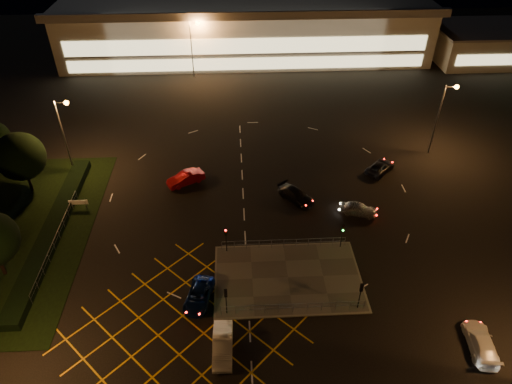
{
  "coord_description": "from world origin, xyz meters",
  "views": [
    {
      "loc": [
        -2.73,
        -32.48,
        33.83
      ],
      "look_at": [
        -0.54,
        9.57,
        2.0
      ],
      "focal_mm": 32.0,
      "sensor_mm": 36.0,
      "label": 1
    }
  ],
  "objects_px": {
    "signal_sw": "(226,296)",
    "signal_se": "(361,291)",
    "car_left_blue": "(199,295)",
    "car_east_grey": "(380,167)",
    "car_queue_white": "(223,345)",
    "car_right_silver": "(358,209)",
    "car_far_dkgrey": "(296,195)",
    "signal_ne": "(343,231)",
    "signal_nw": "(226,235)",
    "car_circ_red": "(186,178)",
    "car_approach_white": "(481,342)"
  },
  "relations": [
    {
      "from": "signal_sw",
      "to": "signal_se",
      "type": "height_order",
      "value": "same"
    },
    {
      "from": "car_left_blue",
      "to": "car_east_grey",
      "type": "relative_size",
      "value": 1.01
    },
    {
      "from": "car_queue_white",
      "to": "car_right_silver",
      "type": "bearing_deg",
      "value": 49.06
    },
    {
      "from": "signal_se",
      "to": "car_east_grey",
      "type": "height_order",
      "value": "signal_se"
    },
    {
      "from": "car_far_dkgrey",
      "to": "signal_ne",
      "type": "bearing_deg",
      "value": -106.52
    },
    {
      "from": "car_right_silver",
      "to": "signal_nw",
      "type": "bearing_deg",
      "value": 127.4
    },
    {
      "from": "signal_se",
      "to": "signal_nw",
      "type": "xyz_separation_m",
      "value": [
        -12.0,
        7.99,
        0.0
      ]
    },
    {
      "from": "signal_sw",
      "to": "car_circ_red",
      "type": "bearing_deg",
      "value": -76.0
    },
    {
      "from": "signal_ne",
      "to": "car_right_silver",
      "type": "height_order",
      "value": "signal_ne"
    },
    {
      "from": "signal_nw",
      "to": "car_queue_white",
      "type": "height_order",
      "value": "signal_nw"
    },
    {
      "from": "signal_se",
      "to": "car_east_grey",
      "type": "xyz_separation_m",
      "value": [
        7.99,
        21.83,
        -1.71
      ]
    },
    {
      "from": "signal_ne",
      "to": "car_left_blue",
      "type": "xyz_separation_m",
      "value": [
        -14.58,
        -6.28,
        -1.71
      ]
    },
    {
      "from": "car_east_grey",
      "to": "car_left_blue",
      "type": "bearing_deg",
      "value": 87.15
    },
    {
      "from": "signal_sw",
      "to": "car_circ_red",
      "type": "relative_size",
      "value": 0.66
    },
    {
      "from": "signal_sw",
      "to": "car_right_silver",
      "type": "relative_size",
      "value": 0.74
    },
    {
      "from": "car_circ_red",
      "to": "car_approach_white",
      "type": "relative_size",
      "value": 0.96
    },
    {
      "from": "car_left_blue",
      "to": "signal_nw",
      "type": "bearing_deg",
      "value": 80.01
    },
    {
      "from": "car_queue_white",
      "to": "car_left_blue",
      "type": "xyz_separation_m",
      "value": [
        -2.25,
        5.48,
        -0.11
      ]
    },
    {
      "from": "signal_ne",
      "to": "car_east_grey",
      "type": "distance_m",
      "value": 16.07
    },
    {
      "from": "car_queue_white",
      "to": "car_circ_red",
      "type": "bearing_deg",
      "value": 102.17
    },
    {
      "from": "car_east_grey",
      "to": "signal_nw",
      "type": "bearing_deg",
      "value": 80.14
    },
    {
      "from": "signal_nw",
      "to": "signal_ne",
      "type": "bearing_deg",
      "value": 0.0
    },
    {
      "from": "signal_se",
      "to": "car_east_grey",
      "type": "relative_size",
      "value": 0.67
    },
    {
      "from": "signal_nw",
      "to": "car_far_dkgrey",
      "type": "distance_m",
      "value": 11.95
    },
    {
      "from": "car_queue_white",
      "to": "car_far_dkgrey",
      "type": "distance_m",
      "value": 21.96
    },
    {
      "from": "car_right_silver",
      "to": "signal_sw",
      "type": "bearing_deg",
      "value": 149.23
    },
    {
      "from": "car_far_dkgrey",
      "to": "car_queue_white",
      "type": "bearing_deg",
      "value": -153.34
    },
    {
      "from": "car_left_blue",
      "to": "car_circ_red",
      "type": "height_order",
      "value": "car_circ_red"
    },
    {
      "from": "car_approach_white",
      "to": "signal_ne",
      "type": "bearing_deg",
      "value": -46.18
    },
    {
      "from": "signal_nw",
      "to": "car_right_silver",
      "type": "distance_m",
      "value": 16.15
    },
    {
      "from": "car_right_silver",
      "to": "car_far_dkgrey",
      "type": "bearing_deg",
      "value": 83.87
    },
    {
      "from": "signal_se",
      "to": "car_far_dkgrey",
      "type": "distance_m",
      "value": 16.91
    },
    {
      "from": "signal_sw",
      "to": "car_queue_white",
      "type": "relative_size",
      "value": 0.68
    },
    {
      "from": "signal_se",
      "to": "car_approach_white",
      "type": "distance_m",
      "value": 10.54
    },
    {
      "from": "signal_sw",
      "to": "car_circ_red",
      "type": "xyz_separation_m",
      "value": [
        -5.11,
        20.5,
        -1.58
      ]
    },
    {
      "from": "signal_se",
      "to": "car_queue_white",
      "type": "bearing_deg",
      "value": 17.0
    },
    {
      "from": "signal_se",
      "to": "car_right_silver",
      "type": "height_order",
      "value": "signal_se"
    },
    {
      "from": "car_left_blue",
      "to": "car_circ_red",
      "type": "bearing_deg",
      "value": 110.02
    },
    {
      "from": "car_left_blue",
      "to": "car_far_dkgrey",
      "type": "bearing_deg",
      "value": 65.82
    },
    {
      "from": "car_far_dkgrey",
      "to": "car_east_grey",
      "type": "relative_size",
      "value": 1.04
    },
    {
      "from": "signal_sw",
      "to": "car_approach_white",
      "type": "xyz_separation_m",
      "value": [
        21.32,
        -4.65,
        -1.64
      ]
    },
    {
      "from": "signal_sw",
      "to": "car_right_silver",
      "type": "bearing_deg",
      "value": -138.44
    },
    {
      "from": "signal_nw",
      "to": "car_circ_red",
      "type": "distance_m",
      "value": 13.61
    },
    {
      "from": "car_east_grey",
      "to": "car_approach_white",
      "type": "height_order",
      "value": "car_approach_white"
    },
    {
      "from": "car_far_dkgrey",
      "to": "car_circ_red",
      "type": "distance_m",
      "value": 14.03
    },
    {
      "from": "car_east_grey",
      "to": "signal_se",
      "type": "bearing_deg",
      "value": 115.33
    },
    {
      "from": "car_left_blue",
      "to": "car_far_dkgrey",
      "type": "distance_m",
      "value": 18.3
    },
    {
      "from": "car_east_grey",
      "to": "car_approach_white",
      "type": "xyz_separation_m",
      "value": [
        1.34,
        -26.48,
        0.07
      ]
    },
    {
      "from": "signal_se",
      "to": "car_right_silver",
      "type": "bearing_deg",
      "value": -103.11
    },
    {
      "from": "signal_se",
      "to": "signal_nw",
      "type": "distance_m",
      "value": 14.41
    }
  ]
}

